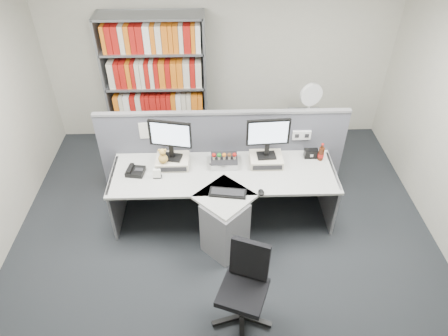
{
  "coord_description": "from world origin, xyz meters",
  "views": [
    {
      "loc": [
        -0.11,
        -2.81,
        3.7
      ],
      "look_at": [
        0.0,
        0.65,
        0.92
      ],
      "focal_mm": 32.67,
      "sensor_mm": 36.0,
      "label": 1
    }
  ],
  "objects_px": {
    "desk": "(224,202)",
    "monitor_right": "(268,135)",
    "mouse": "(261,192)",
    "desk_phone": "(135,171)",
    "desk_calendar": "(157,174)",
    "filing_cabinet": "(304,139)",
    "office_chair": "(245,283)",
    "shelving_unit": "(157,87)",
    "speaker": "(311,153)",
    "desktop_pc": "(224,161)",
    "keyboard": "(228,193)",
    "desk_fan": "(311,97)",
    "monitor_left": "(170,137)",
    "cola_bottle": "(321,154)"
  },
  "relations": [
    {
      "from": "desktop_pc",
      "to": "keyboard",
      "type": "xyz_separation_m",
      "value": [
        0.02,
        -0.53,
        -0.03
      ]
    },
    {
      "from": "desk",
      "to": "desk_calendar",
      "type": "relative_size",
      "value": 23.27
    },
    {
      "from": "desk",
      "to": "monitor_right",
      "type": "relative_size",
      "value": 5.19
    },
    {
      "from": "keyboard",
      "to": "desk_fan",
      "type": "xyz_separation_m",
      "value": [
        1.17,
        1.54,
        0.3
      ]
    },
    {
      "from": "desk_calendar",
      "to": "office_chair",
      "type": "relative_size",
      "value": 0.13
    },
    {
      "from": "speaker",
      "to": "office_chair",
      "type": "relative_size",
      "value": 0.18
    },
    {
      "from": "mouse",
      "to": "desk_fan",
      "type": "relative_size",
      "value": 0.2
    },
    {
      "from": "desk_phone",
      "to": "shelving_unit",
      "type": "relative_size",
      "value": 0.11
    },
    {
      "from": "monitor_right",
      "to": "mouse",
      "type": "height_order",
      "value": "monitor_right"
    },
    {
      "from": "cola_bottle",
      "to": "filing_cabinet",
      "type": "relative_size",
      "value": 0.33
    },
    {
      "from": "mouse",
      "to": "cola_bottle",
      "type": "relative_size",
      "value": 0.47
    },
    {
      "from": "monitor_left",
      "to": "mouse",
      "type": "xyz_separation_m",
      "value": [
        0.99,
        -0.54,
        -0.38
      ]
    },
    {
      "from": "desk",
      "to": "keyboard",
      "type": "distance_m",
      "value": 0.31
    },
    {
      "from": "monitor_left",
      "to": "filing_cabinet",
      "type": "xyz_separation_m",
      "value": [
        1.79,
        1.02,
        -0.77
      ]
    },
    {
      "from": "desktop_pc",
      "to": "office_chair",
      "type": "bearing_deg",
      "value": -84.33
    },
    {
      "from": "cola_bottle",
      "to": "shelving_unit",
      "type": "bearing_deg",
      "value": 145.54
    },
    {
      "from": "desk",
      "to": "cola_bottle",
      "type": "relative_size",
      "value": 11.37
    },
    {
      "from": "keyboard",
      "to": "mouse",
      "type": "distance_m",
      "value": 0.36
    },
    {
      "from": "monitor_left",
      "to": "desk_phone",
      "type": "xyz_separation_m",
      "value": [
        -0.42,
        -0.15,
        -0.37
      ]
    },
    {
      "from": "desk_phone",
      "to": "desk_fan",
      "type": "relative_size",
      "value": 0.42
    },
    {
      "from": "mouse",
      "to": "cola_bottle",
      "type": "xyz_separation_m",
      "value": [
        0.77,
        0.59,
        0.07
      ]
    },
    {
      "from": "monitor_right",
      "to": "cola_bottle",
      "type": "xyz_separation_m",
      "value": [
        0.66,
        0.05,
        -0.31
      ]
    },
    {
      "from": "desktop_pc",
      "to": "desk_calendar",
      "type": "relative_size",
      "value": 2.78
    },
    {
      "from": "desk",
      "to": "shelving_unit",
      "type": "distance_m",
      "value": 2.12
    },
    {
      "from": "mouse",
      "to": "desk_phone",
      "type": "height_order",
      "value": "desk_phone"
    },
    {
      "from": "desk",
      "to": "desk_calendar",
      "type": "distance_m",
      "value": 0.83
    },
    {
      "from": "monitor_right",
      "to": "keyboard",
      "type": "bearing_deg",
      "value": -131.93
    },
    {
      "from": "cola_bottle",
      "to": "filing_cabinet",
      "type": "height_order",
      "value": "cola_bottle"
    },
    {
      "from": "desktop_pc",
      "to": "speaker",
      "type": "xyz_separation_m",
      "value": [
        1.05,
        0.1,
        0.01
      ]
    },
    {
      "from": "monitor_right",
      "to": "keyboard",
      "type": "relative_size",
      "value": 1.19
    },
    {
      "from": "office_chair",
      "to": "desk",
      "type": "bearing_deg",
      "value": 98.21
    },
    {
      "from": "keyboard",
      "to": "mouse",
      "type": "xyz_separation_m",
      "value": [
        0.36,
        -0.01,
        0.01
      ]
    },
    {
      "from": "desk",
      "to": "filing_cabinet",
      "type": "bearing_deg",
      "value": 49.39
    },
    {
      "from": "monitor_right",
      "to": "desktop_pc",
      "type": "relative_size",
      "value": 1.61
    },
    {
      "from": "desk_calendar",
      "to": "filing_cabinet",
      "type": "xyz_separation_m",
      "value": [
        1.95,
        1.24,
        -0.42
      ]
    },
    {
      "from": "keyboard",
      "to": "desk_phone",
      "type": "relative_size",
      "value": 1.88
    },
    {
      "from": "desk_calendar",
      "to": "desktop_pc",
      "type": "bearing_deg",
      "value": 16.47
    },
    {
      "from": "desktop_pc",
      "to": "desk_fan",
      "type": "distance_m",
      "value": 1.59
    },
    {
      "from": "desk_calendar",
      "to": "desk_fan",
      "type": "distance_m",
      "value": 2.33
    },
    {
      "from": "desk_fan",
      "to": "desktop_pc",
      "type": "bearing_deg",
      "value": -139.52
    },
    {
      "from": "desk",
      "to": "office_chair",
      "type": "relative_size",
      "value": 2.92
    },
    {
      "from": "filing_cabinet",
      "to": "office_chair",
      "type": "relative_size",
      "value": 0.79
    },
    {
      "from": "desk",
      "to": "keyboard",
      "type": "bearing_deg",
      "value": -76.37
    },
    {
      "from": "desk_calendar",
      "to": "shelving_unit",
      "type": "xyz_separation_m",
      "value": [
        -0.15,
        1.69,
        0.21
      ]
    },
    {
      "from": "speaker",
      "to": "filing_cabinet",
      "type": "relative_size",
      "value": 0.23
    },
    {
      "from": "monitor_right",
      "to": "desk_calendar",
      "type": "xyz_separation_m",
      "value": [
        -1.26,
        -0.22,
        -0.35
      ]
    },
    {
      "from": "speaker",
      "to": "desk_fan",
      "type": "height_order",
      "value": "desk_fan"
    },
    {
      "from": "monitor_right",
      "to": "speaker",
      "type": "height_order",
      "value": "monitor_right"
    },
    {
      "from": "monitor_left",
      "to": "filing_cabinet",
      "type": "bearing_deg",
      "value": 29.54
    },
    {
      "from": "filing_cabinet",
      "to": "office_chair",
      "type": "distance_m",
      "value": 2.73
    }
  ]
}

